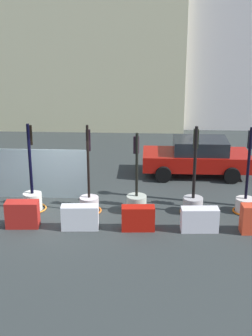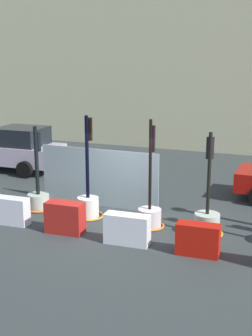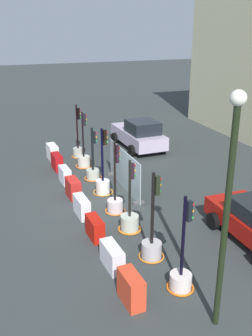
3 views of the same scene
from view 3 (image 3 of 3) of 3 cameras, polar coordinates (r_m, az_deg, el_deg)
The scene contains 20 objects.
ground_plane at distance 16.77m, azimuth -3.68°, elevation -5.09°, with size 120.00×120.00×0.00m, color #303535.
traffic_light_0 at distance 22.34m, azimuth -7.07°, elevation 2.89°, with size 0.78×0.78×3.05m.
traffic_light_1 at distance 20.82m, azimuth -6.23°, elevation 1.40°, with size 0.94×0.94×2.97m.
traffic_light_2 at distance 19.10m, azimuth -4.86°, elevation -0.47°, with size 0.91×0.91×2.61m.
traffic_light_3 at distance 17.49m, azimuth -3.42°, elevation -2.15°, with size 0.93×0.93×3.03m.
traffic_light_4 at distance 15.79m, azimuth -1.60°, elevation -5.01°, with size 0.84×0.84×3.03m.
traffic_light_5 at distance 14.46m, azimuth 0.56°, elevation -7.68°, with size 0.89×0.89×2.78m.
traffic_light_6 at distance 12.91m, azimuth 3.84°, elevation -11.12°, with size 0.87×0.87×3.01m.
traffic_light_7 at distance 11.67m, azimuth 8.15°, elevation -15.39°, with size 0.82×0.82×2.96m.
construction_barrier_0 at distance 22.17m, azimuth -10.80°, elevation 2.32°, with size 1.16×0.54×0.85m.
construction_barrier_1 at distance 20.57m, azimuth -10.14°, elevation 0.88°, with size 1.12×0.47×0.83m.
construction_barrier_2 at distance 18.81m, azimuth -9.00°, elevation -1.07°, with size 1.06×0.45×0.78m.
construction_barrier_3 at distance 17.21m, azimuth -7.81°, elevation -2.99°, with size 1.06×0.54×0.85m.
construction_barrier_4 at distance 15.58m, azimuth -6.55°, elevation -5.71°, with size 1.18×0.47×0.78m.
construction_barrier_5 at distance 14.03m, azimuth -4.61°, elevation -8.83°, with size 1.05×0.47×0.78m.
construction_barrier_6 at distance 12.47m, azimuth -2.06°, elevation -12.95°, with size 1.18×0.50×0.76m.
construction_barrier_7 at distance 11.08m, azimuth 0.76°, elevation -17.39°, with size 1.02×0.51×0.92m.
car_silver_hatchback at distance 23.66m, azimuth 1.96°, elevation 4.99°, with size 4.59×2.39×1.82m.
street_lamp_post at distance 9.05m, azimuth 14.86°, elevation -4.11°, with size 0.36×0.36×6.01m.
site_fence_panel at distance 17.82m, azimuth -0.28°, elevation -0.37°, with size 4.01×0.50×1.84m.
Camera 3 is at (14.51, -4.18, 7.30)m, focal length 41.28 mm.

